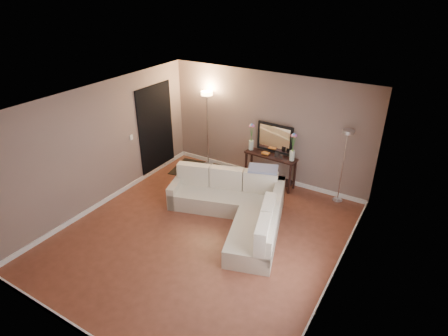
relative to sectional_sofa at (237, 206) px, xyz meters
The scene contains 22 objects.
floor 0.93m from the sectional_sofa, 109.95° to the right, with size 5.00×5.50×0.01m, color brown.
ceiling 2.45m from the sectional_sofa, 109.95° to the right, with size 5.00×5.50×0.01m, color white.
wall_back 2.20m from the sectional_sofa, 98.71° to the left, with size 5.00×0.02×2.60m, color #7F6A61.
wall_front 3.73m from the sectional_sofa, 94.75° to the right, with size 5.00×0.02×2.60m, color #7F6A61.
wall_left 3.09m from the sectional_sofa, 163.73° to the right, with size 0.02×5.50×2.60m, color #7F6A61.
wall_right 2.56m from the sectional_sofa, 20.32° to the right, with size 0.02×5.50×2.60m, color #7F6A61.
baseboard_back 1.96m from the sectional_sofa, 98.83° to the left, with size 5.00×0.03×0.10m, color white.
baseboard_left 2.91m from the sectional_sofa, 163.59° to the right, with size 0.03×5.50×0.10m, color white.
baseboard_right 2.35m from the sectional_sofa, 20.54° to the right, with size 0.03×5.50×0.10m, color white.
doorway 3.02m from the sectional_sofa, 162.41° to the left, with size 0.02×1.20×2.20m, color black.
switch_plate 2.92m from the sectional_sofa, behind, with size 0.02×0.08×0.12m, color white.
sectional_sofa is the anchor object (origin of this frame).
throw_blanket 0.93m from the sectional_sofa, 71.64° to the left, with size 0.60×0.35×0.05m, color gray.
console_table 1.66m from the sectional_sofa, 93.99° to the left, with size 1.25×0.39×0.76m.
leaning_mirror 1.98m from the sectional_sofa, 91.01° to the left, with size 0.88×0.08×0.69m.
table_decor 1.68m from the sectional_sofa, 91.55° to the left, with size 0.53×0.12×0.12m.
flower_vase_left 1.91m from the sectional_sofa, 108.68° to the left, with size 0.14×0.12×0.65m.
flower_vase_right 1.85m from the sectional_sofa, 73.32° to the left, with size 0.14×0.12×0.65m.
floor_lamp_lit 2.78m from the sectional_sofa, 136.37° to the left, with size 0.32×0.32×1.98m.
floor_lamp_unlit 2.51m from the sectional_sofa, 47.69° to the left, with size 0.27×0.27×1.69m.
charcoal_rug 2.36m from the sectional_sofa, 143.93° to the left, with size 1.29×0.97×0.02m, color black.
black_bag 2.43m from the sectional_sofa, 149.62° to the left, with size 0.37×0.26×0.24m, color black.
Camera 1 is at (3.35, -4.78, 4.46)m, focal length 30.00 mm.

